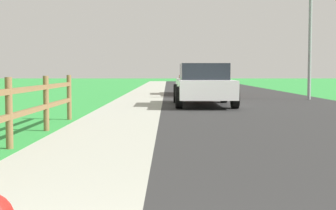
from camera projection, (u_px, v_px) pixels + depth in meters
The scene contains 7 objects.
ground_plane at pixel (165, 94), 26.21m from camera, with size 120.00×120.00×0.00m, color green.
road_asphalt at pixel (228, 92), 28.20m from camera, with size 7.00×66.00×0.01m, color #2A2A2A.
curb_concrete at pixel (112, 92), 28.22m from camera, with size 6.00×66.00×0.01m, color #A4A697.
grass_verge at pixel (86, 92), 28.22m from camera, with size 5.00×66.00×0.00m, color green.
parked_suv_white at pixel (205, 84), 17.44m from camera, with size 2.04×4.90×1.45m.
parked_car_red at pixel (201, 79), 25.88m from camera, with size 2.28×5.06×1.56m.
street_lamp at pixel (315, 13), 20.90m from camera, with size 1.17×0.20×6.04m.
Camera 1 is at (0.21, -1.19, 1.18)m, focal length 53.73 mm.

